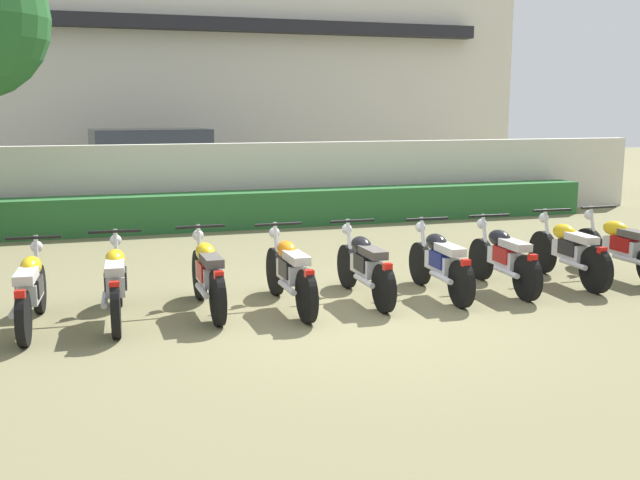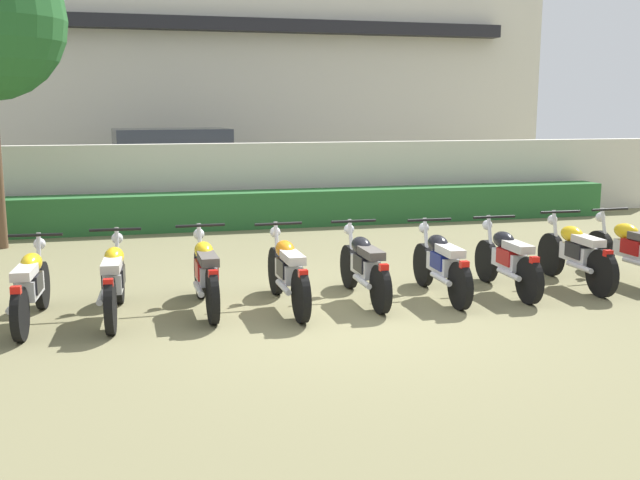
% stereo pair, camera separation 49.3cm
% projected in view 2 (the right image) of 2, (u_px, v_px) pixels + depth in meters
% --- Properties ---
extents(ground, '(60.00, 60.00, 0.00)m').
position_uv_depth(ground, '(339.00, 316.00, 8.47)').
color(ground, olive).
extents(building, '(20.66, 6.50, 8.79)m').
position_uv_depth(building, '(200.00, 44.00, 23.25)').
color(building, beige).
rests_on(building, ground).
extents(compound_wall, '(19.63, 0.30, 1.66)m').
position_uv_depth(compound_wall, '(244.00, 183.00, 15.32)').
color(compound_wall, beige).
rests_on(compound_wall, ground).
extents(hedge_row, '(15.70, 0.70, 0.72)m').
position_uv_depth(hedge_row, '(250.00, 209.00, 14.73)').
color(hedge_row, '#28602D').
rests_on(hedge_row, ground).
extents(parked_car, '(4.64, 2.39, 1.89)m').
position_uv_depth(parked_car, '(179.00, 168.00, 17.87)').
color(parked_car, black).
rests_on(parked_car, ground).
extents(motorcycle_in_row_1, '(0.60, 1.85, 0.94)m').
position_uv_depth(motorcycle_in_row_1, '(30.00, 285.00, 8.09)').
color(motorcycle_in_row_1, black).
rests_on(motorcycle_in_row_1, ground).
extents(motorcycle_in_row_2, '(0.60, 1.92, 0.96)m').
position_uv_depth(motorcycle_in_row_2, '(114.00, 279.00, 8.33)').
color(motorcycle_in_row_2, black).
rests_on(motorcycle_in_row_2, ground).
extents(motorcycle_in_row_3, '(0.60, 1.83, 0.97)m').
position_uv_depth(motorcycle_in_row_3, '(206.00, 273.00, 8.64)').
color(motorcycle_in_row_3, black).
rests_on(motorcycle_in_row_3, ground).
extents(motorcycle_in_row_4, '(0.60, 1.95, 0.96)m').
position_uv_depth(motorcycle_in_row_4, '(287.00, 271.00, 8.76)').
color(motorcycle_in_row_4, black).
rests_on(motorcycle_in_row_4, ground).
extents(motorcycle_in_row_5, '(0.60, 1.86, 0.95)m').
position_uv_depth(motorcycle_in_row_5, '(364.00, 265.00, 9.10)').
color(motorcycle_in_row_5, black).
rests_on(motorcycle_in_row_5, ground).
extents(motorcycle_in_row_6, '(0.60, 1.81, 0.95)m').
position_uv_depth(motorcycle_in_row_6, '(441.00, 263.00, 9.24)').
color(motorcycle_in_row_6, black).
rests_on(motorcycle_in_row_6, ground).
extents(motorcycle_in_row_7, '(0.60, 1.79, 0.95)m').
position_uv_depth(motorcycle_in_row_7, '(507.00, 259.00, 9.48)').
color(motorcycle_in_row_7, black).
rests_on(motorcycle_in_row_7, ground).
extents(motorcycle_in_row_8, '(0.60, 1.87, 0.97)m').
position_uv_depth(motorcycle_in_row_8, '(576.00, 253.00, 9.83)').
color(motorcycle_in_row_8, black).
rests_on(motorcycle_in_row_8, ground).
extents(motorcycle_in_row_9, '(0.60, 1.94, 0.96)m').
position_uv_depth(motorcycle_in_row_9, '(631.00, 249.00, 10.11)').
color(motorcycle_in_row_9, black).
rests_on(motorcycle_in_row_9, ground).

